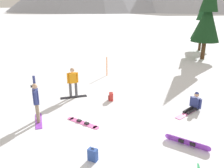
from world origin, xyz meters
The scene contains 11 objects.
ground_plane centered at (0.00, 0.00, 0.00)m, with size 800.00×800.00×0.00m, color white.
snowboarder_foreground centered at (-3.32, -0.46, 1.00)m, with size 1.24×1.26×2.08m.
snowboarder_midground centered at (-3.53, 2.60, 0.92)m, with size 1.28×1.23×1.74m.
snowboarder_background centered at (2.86, 3.87, 0.31)m, with size 1.02×1.76×0.92m.
loose_snowboard_near_left centered at (-1.40, 0.27, 0.02)m, with size 1.79×0.52×0.09m.
loose_snowboard_far_spare centered at (3.05, 0.52, 0.15)m, with size 1.72×0.33×0.29m.
backpack_red centered at (-1.41, 3.13, 0.21)m, with size 0.36×0.38×0.47m.
backpack_blue centered at (0.31, -1.74, 0.21)m, with size 0.32×0.26×0.47m.
trail_marker_pole centered at (-3.77, 7.24, 0.71)m, with size 0.06×0.06×1.41m, color orange.
pine_tree_leaning centered at (2.14, 16.16, 4.23)m, with size 2.57×2.57×7.77m.
pine_tree_short centered at (1.37, 20.86, 3.27)m, with size 2.30×2.30×5.99m.
Camera 1 is at (3.71, -7.25, 5.00)m, focal length 36.31 mm.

